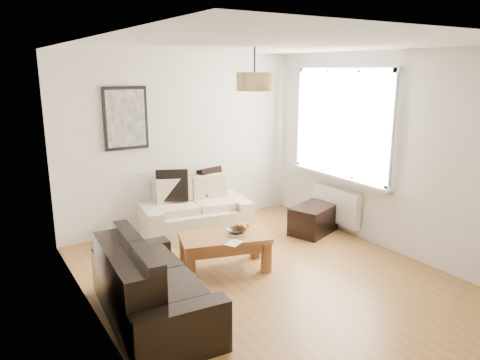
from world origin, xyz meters
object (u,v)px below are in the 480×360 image
loveseat_cream (195,208)px  coffee_table (225,252)px  sofa_leather (153,282)px  ottoman (313,219)px

loveseat_cream → coffee_table: (-0.25, -1.29, -0.17)m
sofa_leather → coffee_table: bearing=-58.4°
ottoman → loveseat_cream: bearing=148.7°
loveseat_cream → coffee_table: loveseat_cream is taller
coffee_table → loveseat_cream: bearing=79.0°
sofa_leather → ottoman: sofa_leather is taller
coffee_table → ottoman: bearing=12.6°
loveseat_cream → sofa_leather: bearing=-118.1°
sofa_leather → coffee_table: (1.14, 0.59, -0.16)m
loveseat_cream → ottoman: loveseat_cream is taller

